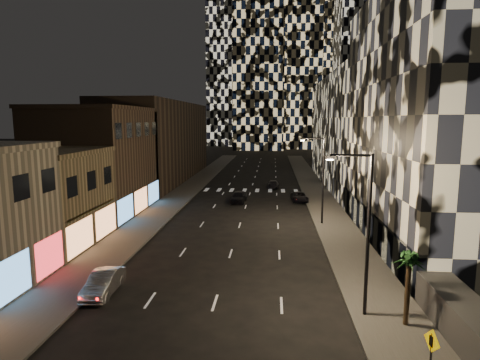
% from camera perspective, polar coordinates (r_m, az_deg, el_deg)
% --- Properties ---
extents(sidewalk_left, '(4.00, 120.00, 0.15)m').
position_cam_1_polar(sidewalk_left, '(63.92, -7.43, -1.27)').
color(sidewalk_left, '#47443F').
rests_on(sidewalk_left, ground).
extents(sidewalk_right, '(4.00, 120.00, 0.15)m').
position_cam_1_polar(sidewalk_right, '(62.85, 10.70, -1.51)').
color(sidewalk_right, '#47443F').
rests_on(sidewalk_right, ground).
extents(curb_left, '(0.20, 120.00, 0.15)m').
position_cam_1_polar(curb_left, '(63.52, -5.58, -1.30)').
color(curb_left, '#4C4C47').
rests_on(curb_left, ground).
extents(curb_right, '(0.20, 120.00, 0.15)m').
position_cam_1_polar(curb_right, '(62.67, 8.79, -1.49)').
color(curb_right, '#4C4C47').
rests_on(curb_right, ground).
extents(retail_tan, '(10.00, 10.00, 8.00)m').
position_cam_1_polar(retail_tan, '(39.03, -26.89, -2.57)').
color(retail_tan, olive).
rests_on(retail_tan, ground).
extents(retail_brown, '(10.00, 15.00, 12.00)m').
position_cam_1_polar(retail_brown, '(49.70, -19.54, 2.40)').
color(retail_brown, '#463527').
rests_on(retail_brown, ground).
extents(retail_filler_left, '(10.00, 40.00, 14.00)m').
position_cam_1_polar(retail_filler_left, '(74.51, -11.21, 5.39)').
color(retail_filler_left, '#463527').
rests_on(retail_filler_left, ground).
extents(midrise_right, '(16.00, 25.00, 22.00)m').
position_cam_1_polar(midrise_right, '(39.70, 29.75, 7.58)').
color(midrise_right, '#232326').
rests_on(midrise_right, ground).
extents(midrise_base, '(0.60, 25.00, 3.00)m').
position_cam_1_polar(midrise_base, '(38.32, 18.13, -6.09)').
color(midrise_base, '#383838').
rests_on(midrise_base, ground).
extents(plinth_right, '(2.00, 8.00, 2.00)m').
position_cam_1_polar(plinth_right, '(23.94, 29.27, -17.04)').
color(plinth_right, '#383838').
rests_on(plinth_right, ground).
extents(midrise_filler_right, '(16.00, 40.00, 18.00)m').
position_cam_1_polar(midrise_filler_right, '(70.57, 18.47, 6.58)').
color(midrise_filler_right, '#232326').
rests_on(midrise_filler_right, ground).
extents(tower_right_mid, '(20.00, 20.00, 100.00)m').
position_cam_1_polar(tower_right_mid, '(154.94, 17.76, 22.79)').
color(tower_right_mid, black).
rests_on(tower_right_mid, ground).
extents(tower_left_back, '(24.00, 24.00, 120.00)m').
position_cam_1_polar(tower_left_back, '(183.90, -0.27, 24.05)').
color(tower_left_back, black).
rests_on(tower_left_back, ground).
extents(tower_center_low, '(18.00, 18.00, 95.00)m').
position_cam_1_polar(tower_center_low, '(156.01, 2.82, 22.12)').
color(tower_center_low, black).
rests_on(tower_center_low, ground).
extents(streetlight_near, '(2.55, 0.25, 9.00)m').
position_cam_1_polar(streetlight_near, '(22.81, 17.25, -5.94)').
color(streetlight_near, black).
rests_on(streetlight_near, sidewalk_right).
extents(streetlight_far, '(2.55, 0.25, 9.00)m').
position_cam_1_polar(streetlight_far, '(42.22, 11.44, 0.83)').
color(streetlight_far, black).
rests_on(streetlight_far, sidewalk_right).
extents(car_silver_parked, '(1.66, 4.35, 1.42)m').
position_cam_1_polar(car_silver_parked, '(27.51, -18.84, -13.69)').
color(car_silver_parked, '#959499').
rests_on(car_silver_parked, ground).
extents(car_dark_midlane, '(2.19, 4.62, 1.53)m').
position_cam_1_polar(car_dark_midlane, '(53.30, -0.19, -2.41)').
color(car_dark_midlane, black).
rests_on(car_dark_midlane, ground).
extents(car_dark_oncoming, '(1.93, 4.36, 1.24)m').
position_cam_1_polar(car_dark_oncoming, '(64.96, 4.77, -0.58)').
color(car_dark_oncoming, black).
rests_on(car_dark_oncoming, ground).
extents(car_dark_rightlane, '(2.32, 4.59, 1.24)m').
position_cam_1_polar(car_dark_rightlane, '(54.65, 8.44, -2.38)').
color(car_dark_rightlane, black).
rests_on(car_dark_rightlane, ground).
extents(ped_sign, '(0.26, 0.93, 2.84)m').
position_cam_1_polar(ped_sign, '(18.31, 25.54, -21.13)').
color(ped_sign, black).
rests_on(ped_sign, sidewalk_right).
extents(palm_tree, '(2.02, 2.03, 3.99)m').
position_cam_1_polar(palm_tree, '(23.02, 22.93, -11.08)').
color(palm_tree, '#47331E').
rests_on(palm_tree, sidewalk_right).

